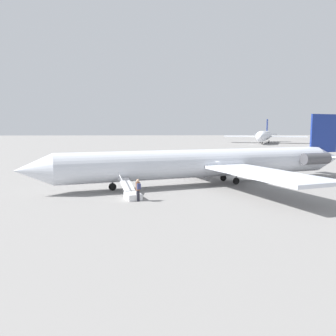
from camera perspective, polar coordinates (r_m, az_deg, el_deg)
name	(u,v)px	position (r m, az deg, el deg)	size (l,w,h in m)	color
ground_plane	(205,184)	(33.79, 6.42, -2.83)	(600.00, 600.00, 0.00)	gray
airplane_main	(214,163)	(34.01, 8.05, 0.95)	(35.29, 27.56, 7.38)	silver
airplane_far_left	(264,136)	(143.71, 16.44, 5.43)	(32.96, 42.13, 10.49)	silver
boarding_stairs	(131,194)	(26.90, -6.38, -4.44)	(2.17, 4.14, 1.79)	silver
passenger	(138,189)	(25.63, -5.25, -3.58)	(0.42, 0.57, 1.74)	#23232D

